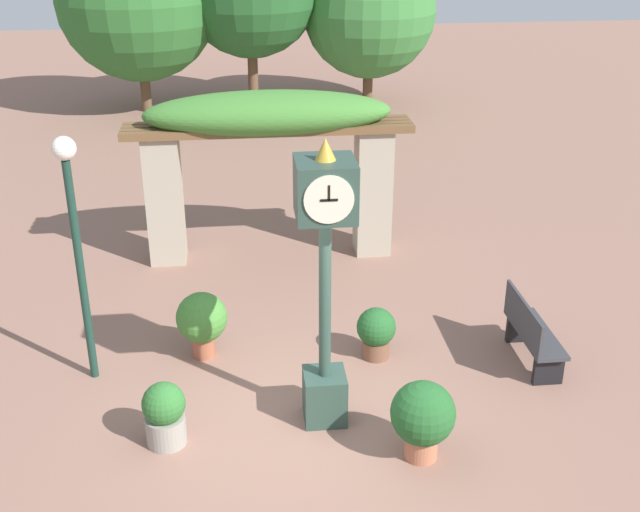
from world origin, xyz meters
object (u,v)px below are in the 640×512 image
lamp_post (74,222)px  potted_plant_far_left (376,331)px  potted_plant_near_left (202,320)px  park_bench (531,333)px  pedestal_clock (325,269)px  potted_plant_near_right (165,413)px  potted_plant_far_right (423,417)px

lamp_post → potted_plant_far_left: bearing=1.1°
potted_plant_near_left → park_bench: 4.28m
pedestal_clock → potted_plant_near_left: size_ratio=3.72×
potted_plant_near_right → potted_plant_far_left: (2.64, 1.55, -0.01)m
potted_plant_far_right → park_bench: potted_plant_far_right is taller
potted_plant_near_left → potted_plant_far_left: bearing=-6.7°
potted_plant_far_right → potted_plant_far_left: bearing=93.7°
pedestal_clock → potted_plant_far_left: size_ratio=4.82×
potted_plant_near_left → potted_plant_far_right: bearing=-44.5°
pedestal_clock → potted_plant_near_left: bearing=132.9°
pedestal_clock → lamp_post: 3.07m
pedestal_clock → potted_plant_near_right: size_ratio=4.45×
potted_plant_far_left → lamp_post: 4.04m
potted_plant_near_left → potted_plant_far_right: (2.40, -2.36, -0.02)m
potted_plant_near_left → park_bench: (4.24, -0.61, -0.12)m
lamp_post → potted_plant_near_left: bearing=13.8°
potted_plant_near_left → potted_plant_near_right: bearing=-101.6°
potted_plant_near_left → potted_plant_near_right: size_ratio=1.20×
potted_plant_near_right → potted_plant_far_right: (2.77, -0.55, 0.14)m
pedestal_clock → park_bench: 3.32m
potted_plant_far_left → lamp_post: bearing=-178.9°
potted_plant_near_right → lamp_post: (-1.01, 1.47, 1.73)m
potted_plant_far_right → lamp_post: (-3.78, 2.02, 1.59)m
pedestal_clock → potted_plant_far_left: bearing=57.2°
potted_plant_near_left → potted_plant_near_right: (-0.37, -1.81, -0.15)m
pedestal_clock → lamp_post: size_ratio=1.08×
pedestal_clock → park_bench: bearing=18.5°
potted_plant_near_right → potted_plant_far_right: potted_plant_far_right is taller
lamp_post → potted_plant_near_right: bearing=-55.7°
potted_plant_far_left → potted_plant_far_right: potted_plant_far_right is taller
potted_plant_near_left → lamp_post: lamp_post is taller
pedestal_clock → potted_plant_far_left: 2.18m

